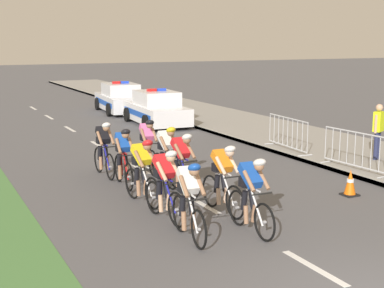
% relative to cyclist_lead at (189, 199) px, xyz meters
% --- Properties ---
extents(sidewalk_slab, '(4.35, 60.00, 0.12)m').
position_rel_cyclist_lead_xyz_m(sidewalk_slab, '(8.21, 10.18, -0.73)').
color(sidewalk_slab, gray).
rests_on(sidewalk_slab, ground).
extents(kerb_edge, '(0.16, 60.00, 0.13)m').
position_rel_cyclist_lead_xyz_m(kerb_edge, '(6.12, 10.18, -0.72)').
color(kerb_edge, '#9E9E99').
rests_on(kerb_edge, ground).
extents(lane_markings_centre, '(0.14, 29.60, 0.01)m').
position_rel_cyclist_lead_xyz_m(lane_markings_centre, '(1.28, 7.94, -0.78)').
color(lane_markings_centre, white).
rests_on(lane_markings_centre, ground).
extents(cyclist_lead, '(0.44, 1.72, 1.56)m').
position_rel_cyclist_lead_xyz_m(cyclist_lead, '(0.00, 0.00, 0.00)').
color(cyclist_lead, black).
rests_on(cyclist_lead, ground).
extents(cyclist_second, '(0.42, 1.72, 1.56)m').
position_rel_cyclist_lead_xyz_m(cyclist_second, '(1.24, -0.18, 0.00)').
color(cyclist_second, black).
rests_on(cyclist_second, ground).
extents(cyclist_third, '(0.44, 1.72, 1.56)m').
position_rel_cyclist_lead_xyz_m(cyclist_third, '(0.06, 1.24, 0.00)').
color(cyclist_third, black).
rests_on(cyclist_third, ground).
extents(cyclist_fourth, '(0.42, 1.72, 1.56)m').
position_rel_cyclist_lead_xyz_m(cyclist_fourth, '(1.37, 1.15, 0.00)').
color(cyclist_fourth, black).
rests_on(cyclist_fourth, ground).
extents(cyclist_fifth, '(0.45, 1.72, 1.56)m').
position_rel_cyclist_lead_xyz_m(cyclist_fifth, '(0.08, 2.55, 0.00)').
color(cyclist_fifth, black).
rests_on(cyclist_fifth, ground).
extents(cyclist_sixth, '(0.44, 1.72, 1.56)m').
position_rel_cyclist_lead_xyz_m(cyclist_sixth, '(1.20, 2.86, 0.00)').
color(cyclist_sixth, black).
rests_on(cyclist_sixth, ground).
extents(cyclist_seventh, '(0.44, 1.72, 1.56)m').
position_rel_cyclist_lead_xyz_m(cyclist_seventh, '(0.20, 4.18, 0.00)').
color(cyclist_seventh, black).
rests_on(cyclist_seventh, ground).
extents(cyclist_eighth, '(0.42, 1.72, 1.56)m').
position_rel_cyclist_lead_xyz_m(cyclist_eighth, '(1.30, 3.96, 0.00)').
color(cyclist_eighth, black).
rests_on(cyclist_eighth, ground).
extents(cyclist_ninth, '(0.42, 1.72, 1.56)m').
position_rel_cyclist_lead_xyz_m(cyclist_ninth, '(0.09, 5.43, 0.00)').
color(cyclist_ninth, black).
rests_on(cyclist_ninth, ground).
extents(cyclist_tenth, '(0.44, 1.72, 1.56)m').
position_rel_cyclist_lead_xyz_m(cyclist_tenth, '(1.32, 5.35, 0.00)').
color(cyclist_tenth, black).
rests_on(cyclist_tenth, ground).
extents(police_car_nearest, '(2.20, 4.50, 1.59)m').
position_rel_cyclist_lead_xyz_m(police_car_nearest, '(4.98, 13.47, -0.11)').
color(police_car_nearest, white).
rests_on(police_car_nearest, ground).
extents(police_car_second, '(2.30, 4.54, 1.59)m').
position_rel_cyclist_lead_xyz_m(police_car_second, '(4.98, 18.18, -0.11)').
color(police_car_second, silver).
rests_on(police_car_second, ground).
extents(crowd_barrier_middle, '(0.64, 2.32, 1.07)m').
position_rel_cyclist_lead_xyz_m(crowd_barrier_middle, '(6.40, 2.63, -0.14)').
color(crowd_barrier_middle, '#B7BABF').
rests_on(crowd_barrier_middle, sidewalk_slab).
extents(crowd_barrier_rear, '(0.67, 2.32, 1.07)m').
position_rel_cyclist_lead_xyz_m(crowd_barrier_rear, '(6.41, 5.77, -0.14)').
color(crowd_barrier_rear, '#B7BABF').
rests_on(crowd_barrier_rear, sidewalk_slab).
extents(traffic_cone_mid, '(0.36, 0.36, 0.64)m').
position_rel_cyclist_lead_xyz_m(traffic_cone_mid, '(4.77, 0.99, -0.48)').
color(traffic_cone_mid, black).
rests_on(traffic_cone_mid, ground).
extents(spectator_closest, '(0.50, 0.35, 1.68)m').
position_rel_cyclist_lead_xyz_m(spectator_closest, '(7.96, 3.38, 0.30)').
color(spectator_closest, '#23284C').
rests_on(spectator_closest, sidewalk_slab).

